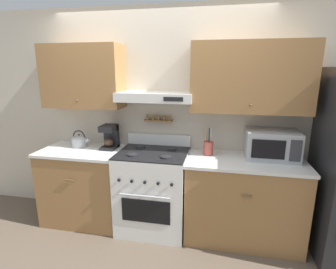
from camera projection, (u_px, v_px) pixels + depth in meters
The scene contains 9 objects.
ground_plane at pixel (147, 243), 2.87m from camera, with size 16.00×16.00×0.00m, color brown.
wall_back at pixel (164, 105), 3.09m from camera, with size 5.20×0.46×2.55m.
counter_left at pixel (85, 185), 3.24m from camera, with size 0.96×0.66×0.92m.
counter_right at pixel (243, 199), 2.88m from camera, with size 1.24×0.66×0.92m.
stove_range at pixel (153, 190), 3.05m from camera, with size 0.78×0.68×1.08m.
tea_kettle at pixel (80, 141), 3.22m from camera, with size 0.23×0.18×0.21m.
coffee_maker at pixel (110, 136), 3.15m from camera, with size 0.17×0.23×0.29m.
microwave at pixel (272, 144), 2.79m from camera, with size 0.53×0.39×0.30m.
utensil_crock at pixel (208, 147), 2.92m from camera, with size 0.11×0.11×0.30m.
Camera 1 is at (0.72, -2.40, 1.86)m, focal length 28.00 mm.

